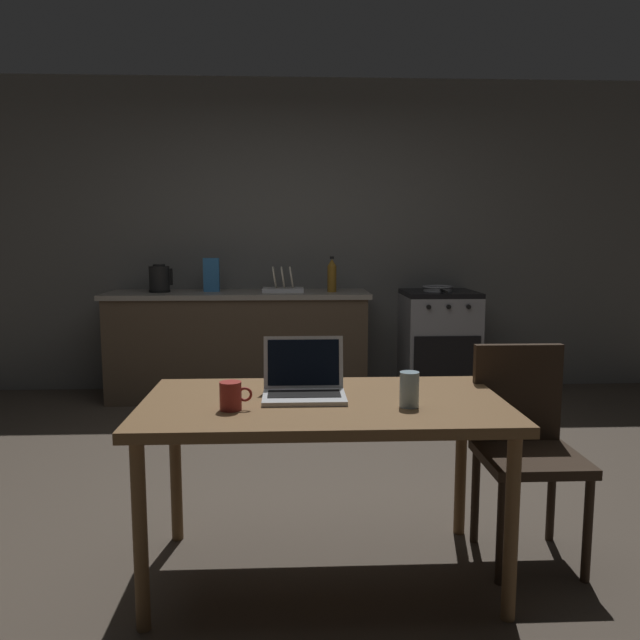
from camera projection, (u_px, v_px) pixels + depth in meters
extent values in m
plane|color=#473D33|center=(294.00, 501.00, 3.19)|extent=(12.00, 12.00, 0.00)
cube|color=#605F5D|center=(326.00, 237.00, 5.50)|extent=(6.40, 0.10, 2.68)
cube|color=#4C3D2D|center=(239.00, 347.00, 5.24)|extent=(2.10, 0.60, 0.85)
cube|color=gray|center=(238.00, 294.00, 5.19)|extent=(2.16, 0.64, 0.04)
cube|color=gray|center=(438.00, 345.00, 5.32)|extent=(0.60, 0.60, 0.85)
cube|color=black|center=(440.00, 293.00, 5.26)|extent=(0.60, 0.60, 0.04)
cube|color=black|center=(447.00, 360.00, 5.03)|extent=(0.54, 0.01, 0.39)
cylinder|color=black|center=(429.00, 307.00, 4.95)|extent=(0.04, 0.02, 0.04)
cylinder|color=black|center=(449.00, 307.00, 4.96)|extent=(0.04, 0.02, 0.04)
cylinder|color=black|center=(469.00, 307.00, 4.97)|extent=(0.04, 0.02, 0.04)
cube|color=brown|center=(324.00, 405.00, 2.41)|extent=(1.39, 0.77, 0.04)
cylinder|color=brown|center=(140.00, 536.00, 2.10)|extent=(0.05, 0.05, 0.67)
cylinder|color=brown|center=(511.00, 528.00, 2.16)|extent=(0.05, 0.05, 0.67)
cylinder|color=brown|center=(176.00, 466.00, 2.75)|extent=(0.05, 0.05, 0.67)
cylinder|color=brown|center=(461.00, 461.00, 2.80)|extent=(0.05, 0.05, 0.67)
cube|color=#2D2116|center=(530.00, 458.00, 2.55)|extent=(0.40, 0.40, 0.04)
cube|color=#2D2116|center=(517.00, 392.00, 2.70)|extent=(0.38, 0.04, 0.42)
cylinder|color=#2D2116|center=(501.00, 532.00, 2.40)|extent=(0.04, 0.04, 0.42)
cylinder|color=#2D2116|center=(588.00, 530.00, 2.42)|extent=(0.04, 0.04, 0.42)
cylinder|color=#2D2116|center=(475.00, 496.00, 2.74)|extent=(0.04, 0.04, 0.42)
cylinder|color=#2D2116|center=(551.00, 494.00, 2.75)|extent=(0.04, 0.04, 0.42)
cube|color=silver|center=(304.00, 397.00, 2.41)|extent=(0.32, 0.22, 0.02)
cube|color=black|center=(304.00, 394.00, 2.42)|extent=(0.28, 0.12, 0.00)
cube|color=silver|center=(303.00, 362.00, 2.52)|extent=(0.32, 0.04, 0.21)
cube|color=black|center=(303.00, 362.00, 2.52)|extent=(0.29, 0.03, 0.18)
cylinder|color=black|center=(160.00, 291.00, 5.15)|extent=(0.17, 0.17, 0.02)
cylinder|color=black|center=(159.00, 278.00, 5.14)|extent=(0.17, 0.17, 0.19)
cylinder|color=black|center=(159.00, 265.00, 5.13)|extent=(0.10, 0.10, 0.02)
cube|color=black|center=(171.00, 277.00, 5.14)|extent=(0.02, 0.02, 0.14)
cylinder|color=#8C601E|center=(332.00, 279.00, 5.15)|extent=(0.08, 0.08, 0.21)
cone|color=#8C601E|center=(332.00, 263.00, 5.14)|extent=(0.08, 0.08, 0.06)
cylinder|color=black|center=(332.00, 258.00, 5.13)|extent=(0.03, 0.03, 0.02)
cylinder|color=gray|center=(438.00, 290.00, 5.24)|extent=(0.24, 0.24, 0.01)
torus|color=gray|center=(438.00, 287.00, 5.23)|extent=(0.26, 0.26, 0.02)
cylinder|color=black|center=(444.00, 291.00, 5.03)|extent=(0.02, 0.18, 0.02)
cylinder|color=#9E2D28|center=(231.00, 396.00, 2.26)|extent=(0.08, 0.08, 0.10)
torus|color=#9E2D28|center=(245.00, 394.00, 2.26)|extent=(0.05, 0.01, 0.05)
cylinder|color=#99B7C6|center=(409.00, 389.00, 2.30)|extent=(0.07, 0.07, 0.13)
cube|color=#3372B2|center=(211.00, 275.00, 5.17)|extent=(0.13, 0.05, 0.28)
cube|color=silver|center=(283.00, 290.00, 5.20)|extent=(0.34, 0.26, 0.03)
cylinder|color=beige|center=(275.00, 277.00, 5.18)|extent=(0.04, 0.18, 0.18)
cylinder|color=beige|center=(283.00, 277.00, 5.18)|extent=(0.04, 0.18, 0.18)
cylinder|color=beige|center=(291.00, 277.00, 5.19)|extent=(0.04, 0.18, 0.18)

